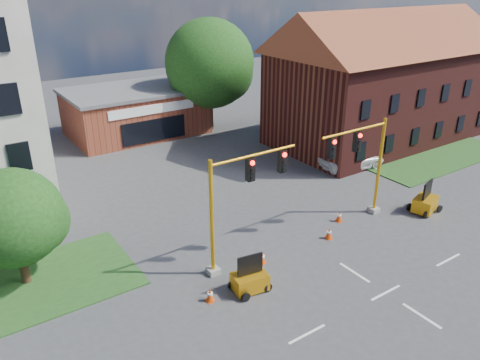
{
  "coord_description": "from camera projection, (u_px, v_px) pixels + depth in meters",
  "views": [
    {
      "loc": [
        -16.05,
        -11.19,
        13.9
      ],
      "look_at": [
        -1.63,
        10.0,
        2.66
      ],
      "focal_mm": 35.0,
      "sensor_mm": 36.0,
      "label": 1
    }
  ],
  "objects": [
    {
      "name": "ground",
      "position": [
        386.0,
        293.0,
        22.32
      ],
      "size": [
        120.0,
        120.0,
        0.0
      ],
      "primitive_type": "plane",
      "color": "#3E3E40",
      "rests_on": "ground"
    },
    {
      "name": "grass_verge_ne",
      "position": [
        444.0,
        159.0,
        38.4
      ],
      "size": [
        14.0,
        4.0,
        0.08
      ],
      "primitive_type": "cube",
      "color": "#224A1C",
      "rests_on": "ground"
    },
    {
      "name": "lane_markings",
      "position": [
        442.0,
        329.0,
        20.05
      ],
      "size": [
        60.0,
        36.0,
        0.01
      ],
      "primitive_type": null,
      "color": "white",
      "rests_on": "ground"
    },
    {
      "name": "brick_shop",
      "position": [
        136.0,
        111.0,
        44.16
      ],
      "size": [
        12.4,
        8.4,
        4.3
      ],
      "color": "brown",
      "rests_on": "ground"
    },
    {
      "name": "townhouse_row",
      "position": [
        385.0,
        74.0,
        41.33
      ],
      "size": [
        21.0,
        11.0,
        11.5
      ],
      "color": "#4D1B17",
      "rests_on": "ground"
    },
    {
      "name": "tree_large",
      "position": [
        213.0,
        66.0,
        43.95
      ],
      "size": [
        8.75,
        8.34,
        10.52
      ],
      "color": "#352513",
      "rests_on": "ground"
    },
    {
      "name": "tree_nw_front",
      "position": [
        19.0,
        219.0,
        21.85
      ],
      "size": [
        4.9,
        4.67,
        5.96
      ],
      "color": "#352513",
      "rests_on": "ground"
    },
    {
      "name": "signal_mast_west",
      "position": [
        240.0,
        196.0,
        23.05
      ],
      "size": [
        5.3,
        0.6,
        6.2
      ],
      "color": "gray",
      "rests_on": "ground"
    },
    {
      "name": "signal_mast_east",
      "position": [
        362.0,
        160.0,
        27.54
      ],
      "size": [
        5.3,
        0.6,
        6.2
      ],
      "color": "gray",
      "rests_on": "ground"
    },
    {
      "name": "trailer_west",
      "position": [
        250.0,
        280.0,
        22.28
      ],
      "size": [
        1.79,
        1.34,
        1.87
      ],
      "rotation": [
        0.0,
        0.0,
        -0.16
      ],
      "color": "orange",
      "rests_on": "ground"
    },
    {
      "name": "trailer_east",
      "position": [
        425.0,
        203.0,
        29.79
      ],
      "size": [
        2.01,
        1.63,
        1.99
      ],
      "rotation": [
        0.0,
        0.0,
        0.3
      ],
      "color": "orange",
      "rests_on": "ground"
    },
    {
      "name": "cone_a",
      "position": [
        210.0,
        295.0,
        21.62
      ],
      "size": [
        0.4,
        0.4,
        0.7
      ],
      "color": "#DD450B",
      "rests_on": "ground"
    },
    {
      "name": "cone_b",
      "position": [
        262.0,
        257.0,
        24.5
      ],
      "size": [
        0.4,
        0.4,
        0.7
      ],
      "color": "#DD450B",
      "rests_on": "ground"
    },
    {
      "name": "cone_c",
      "position": [
        339.0,
        216.0,
        28.68
      ],
      "size": [
        0.4,
        0.4,
        0.7
      ],
      "color": "#DD450B",
      "rests_on": "ground"
    },
    {
      "name": "cone_d",
      "position": [
        329.0,
        233.0,
        26.79
      ],
      "size": [
        0.4,
        0.4,
        0.7
      ],
      "color": "#DD450B",
      "rests_on": "ground"
    },
    {
      "name": "pickup_white",
      "position": [
        352.0,
        159.0,
        36.57
      ],
      "size": [
        5.6,
        3.19,
        1.47
      ],
      "primitive_type": "imported",
      "rotation": [
        0.0,
        0.0,
        1.42
      ],
      "color": "white",
      "rests_on": "ground"
    }
  ]
}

